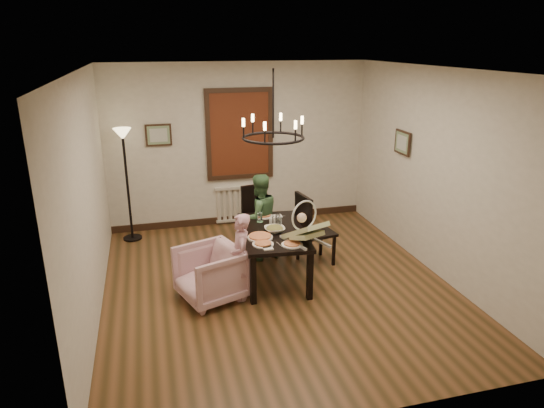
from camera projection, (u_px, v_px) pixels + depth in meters
name	position (u px, v px, depth m)	size (l,w,h in m)	color
room_shell	(270.00, 177.00, 6.40)	(4.51, 5.00, 2.81)	brown
dining_table	(273.00, 236.00, 6.55)	(0.98, 1.56, 0.69)	black
chair_far	(259.00, 217.00, 7.58)	(0.43, 0.43, 0.98)	black
chair_right	(316.00, 228.00, 7.01)	(0.47, 0.47, 1.08)	black
armchair	(210.00, 274.00, 6.07)	(0.74, 0.76, 0.69)	#D09FB3
elderly_woman	(241.00, 264.00, 6.06)	(0.34, 0.22, 0.93)	#C88D9C
seated_man	(259.00, 224.00, 7.17)	(0.53, 0.41, 1.08)	#436B40
baby_bouncer	(305.00, 229.00, 6.06)	(0.42, 0.58, 0.38)	#C3CD8D
salad_bowl	(275.00, 229.00, 6.45)	(0.32, 0.32, 0.08)	white
pizza_platter	(260.00, 237.00, 6.25)	(0.33, 0.33, 0.04)	tan
drinking_glass	(279.00, 223.00, 6.57)	(0.07, 0.07, 0.15)	silver
window_blinds	(240.00, 134.00, 8.26)	(1.00, 0.03, 1.40)	#602B13
radiator	(241.00, 203.00, 8.68)	(0.92, 0.12, 0.62)	silver
picture_back	(159.00, 135.00, 7.93)	(0.42, 0.03, 0.36)	black
picture_right	(403.00, 143.00, 7.34)	(0.42, 0.03, 0.36)	black
floor_lamp	(128.00, 187.00, 7.74)	(0.30, 0.30, 1.80)	black
chandelier	(273.00, 138.00, 6.12)	(0.80, 0.80, 0.04)	black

